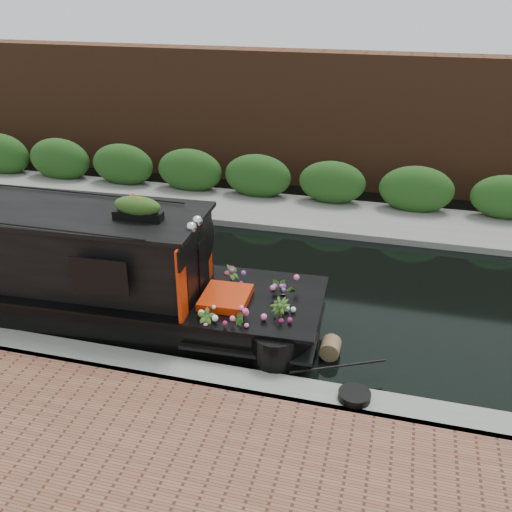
# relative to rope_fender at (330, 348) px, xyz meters

# --- Properties ---
(ground) EXTENTS (80.00, 80.00, 0.00)m
(ground) POSITION_rel_rope_fender_xyz_m (-3.02, 1.97, -0.17)
(ground) COLOR black
(ground) RESTS_ON ground
(near_bank_coping) EXTENTS (40.00, 0.60, 0.50)m
(near_bank_coping) POSITION_rel_rope_fender_xyz_m (-3.02, -1.33, -0.17)
(near_bank_coping) COLOR gray
(near_bank_coping) RESTS_ON ground
(far_bank_path) EXTENTS (40.00, 2.40, 0.34)m
(far_bank_path) POSITION_rel_rope_fender_xyz_m (-3.02, 6.17, -0.17)
(far_bank_path) COLOR slate
(far_bank_path) RESTS_ON ground
(far_hedge) EXTENTS (40.00, 1.10, 2.80)m
(far_hedge) POSITION_rel_rope_fender_xyz_m (-3.02, 7.07, -0.17)
(far_hedge) COLOR #214C19
(far_hedge) RESTS_ON ground
(far_brick_wall) EXTENTS (40.00, 1.00, 8.00)m
(far_brick_wall) POSITION_rel_rope_fender_xyz_m (-3.02, 9.17, -0.17)
(far_brick_wall) COLOR #4C2C1A
(far_brick_wall) RESTS_ON ground
(rope_fender) EXTENTS (0.34, 0.38, 0.34)m
(rope_fender) POSITION_rel_rope_fender_xyz_m (0.00, 0.00, 0.00)
(rope_fender) COLOR brown
(rope_fender) RESTS_ON ground
(coiled_mooring_rope) EXTENTS (0.49, 0.49, 0.12)m
(coiled_mooring_rope) POSITION_rel_rope_fender_xyz_m (0.55, -1.32, 0.14)
(coiled_mooring_rope) COLOR black
(coiled_mooring_rope) RESTS_ON near_bank_coping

